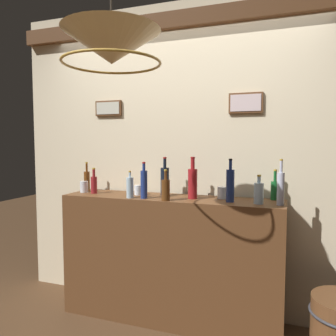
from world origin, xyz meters
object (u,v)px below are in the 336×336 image
at_px(liquor_bottle_mezcal, 166,189).
at_px(glass_tumbler_rocks, 84,187).
at_px(liquor_bottle_rye, 165,181).
at_px(pendant_lamp, 112,48).
at_px(liquor_bottle_tequila, 275,189).
at_px(liquor_bottle_whiskey, 87,180).
at_px(liquor_bottle_vodka, 193,182).
at_px(liquor_bottle_rum, 281,188).
at_px(liquor_bottle_port, 130,187).
at_px(liquor_bottle_brandy, 144,183).
at_px(glass_tumbler_highball, 138,190).
at_px(liquor_bottle_bourbon, 193,185).
at_px(glass_tumbler_shot, 222,193).
at_px(liquor_bottle_amaro, 94,184).
at_px(liquor_bottle_gin, 259,193).
at_px(liquor_bottle_vermouth, 230,185).

relative_size(liquor_bottle_mezcal, glass_tumbler_rocks, 2.41).
relative_size(liquor_bottle_rye, pendant_lamp, 0.56).
bearing_deg(liquor_bottle_rye, liquor_bottle_tequila, 5.34).
bearing_deg(liquor_bottle_whiskey, liquor_bottle_vodka, -5.10).
height_order(liquor_bottle_mezcal, pendant_lamp, pendant_lamp).
bearing_deg(liquor_bottle_whiskey, liquor_bottle_rum, -4.92).
xyz_separation_m(liquor_bottle_port, liquor_bottle_brandy, (0.12, 0.02, 0.03)).
distance_m(liquor_bottle_whiskey, glass_tumbler_highball, 0.57).
bearing_deg(liquor_bottle_bourbon, glass_tumbler_shot, -4.02).
bearing_deg(liquor_bottle_rye, liquor_bottle_whiskey, 178.74).
height_order(liquor_bottle_amaro, liquor_bottle_port, liquor_bottle_amaro).
bearing_deg(glass_tumbler_shot, pendant_lamp, -119.97).
height_order(liquor_bottle_rye, liquor_bottle_brandy, liquor_bottle_rye).
distance_m(liquor_bottle_port, liquor_bottle_gin, 1.03).
xyz_separation_m(liquor_bottle_rye, liquor_bottle_tequila, (0.91, 0.08, -0.04)).
height_order(liquor_bottle_brandy, glass_tumbler_highball, liquor_bottle_brandy).
relative_size(liquor_bottle_vermouth, liquor_bottle_tequila, 1.37).
bearing_deg(liquor_bottle_mezcal, glass_tumbler_shot, 31.38).
xyz_separation_m(liquor_bottle_amaro, liquor_bottle_tequila, (1.55, 0.19, -0.00)).
distance_m(liquor_bottle_rye, liquor_bottle_rum, 0.96).
bearing_deg(liquor_bottle_amaro, liquor_bottle_gin, -1.29).
xyz_separation_m(liquor_bottle_bourbon, liquor_bottle_whiskey, (-1.04, -0.00, -0.00)).
height_order(liquor_bottle_amaro, glass_tumbler_shot, liquor_bottle_amaro).
xyz_separation_m(liquor_bottle_vermouth, pendant_lamp, (-0.60, -0.76, 0.89)).
bearing_deg(liquor_bottle_bourbon, liquor_bottle_port, -153.02).
distance_m(liquor_bottle_vermouth, pendant_lamp, 1.31).
xyz_separation_m(liquor_bottle_whiskey, glass_tumbler_shot, (1.30, -0.01, -0.05)).
bearing_deg(liquor_bottle_amaro, liquor_bottle_whiskey, 141.82).
relative_size(liquor_bottle_gin, glass_tumbler_highball, 2.58).
bearing_deg(liquor_bottle_vermouth, liquor_bottle_rye, 167.90).
bearing_deg(liquor_bottle_amaro, liquor_bottle_brandy, -10.20).
bearing_deg(liquor_bottle_rye, liquor_bottle_mezcal, -68.27).
bearing_deg(glass_tumbler_highball, liquor_bottle_rye, 11.98).
relative_size(liquor_bottle_vermouth, liquor_bottle_whiskey, 1.22).
bearing_deg(liquor_bottle_tequila, liquor_bottle_mezcal, -158.07).
xyz_separation_m(liquor_bottle_rum, liquor_bottle_mezcal, (-0.86, -0.11, -0.04)).
height_order(liquor_bottle_bourbon, liquor_bottle_rum, liquor_bottle_rum).
bearing_deg(liquor_bottle_rum, liquor_bottle_amaro, 178.94).
relative_size(liquor_bottle_vermouth, glass_tumbler_rocks, 3.27).
height_order(liquor_bottle_tequila, glass_tumbler_shot, liquor_bottle_tequila).
xyz_separation_m(glass_tumbler_shot, pendant_lamp, (-0.51, -0.89, 0.97)).
distance_m(liquor_bottle_rum, liquor_bottle_gin, 0.16).
bearing_deg(liquor_bottle_bourbon, liquor_bottle_brandy, -147.84).
relative_size(liquor_bottle_tequila, glass_tumbler_highball, 2.88).
height_order(liquor_bottle_bourbon, liquor_bottle_port, liquor_bottle_bourbon).
bearing_deg(liquor_bottle_amaro, liquor_bottle_bourbon, 8.05).
distance_m(liquor_bottle_vodka, liquor_bottle_brandy, 0.40).
xyz_separation_m(liquor_bottle_amaro, glass_tumbler_shot, (1.14, 0.11, -0.04)).
bearing_deg(liquor_bottle_gin, liquor_bottle_port, -175.43).
height_order(liquor_bottle_vodka, liquor_bottle_vermouth, liquor_bottle_vodka).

